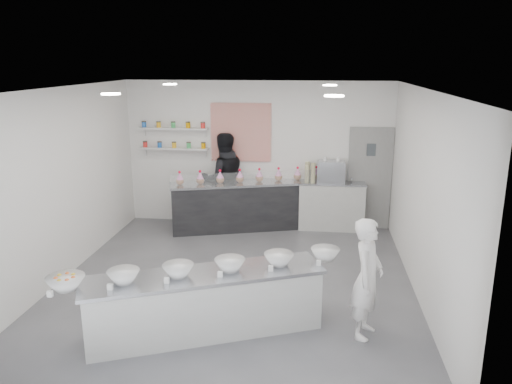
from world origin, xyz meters
TOP-DOWN VIEW (x-y plane):
  - floor at (0.00, 0.00)m, footprint 6.00×6.00m
  - ceiling at (0.00, 0.00)m, footprint 6.00×6.00m
  - back_wall at (0.00, 3.00)m, footprint 5.50×0.00m
  - left_wall at (-2.75, 0.00)m, footprint 0.00×6.00m
  - right_wall at (2.75, 0.00)m, footprint 0.00×6.00m
  - back_door at (2.30, 2.97)m, footprint 0.88×0.04m
  - pattern_panel at (-0.35, 2.98)m, footprint 1.25×0.03m
  - jar_shelf_lower at (-1.75, 2.90)m, footprint 1.45×0.22m
  - jar_shelf_upper at (-1.75, 2.90)m, footprint 1.45×0.22m
  - preserve_jars at (-1.75, 2.88)m, footprint 1.45×0.10m
  - downlight_0 at (-1.40, -1.00)m, footprint 0.24×0.24m
  - downlight_1 at (1.40, -1.00)m, footprint 0.24×0.24m
  - downlight_2 at (-1.40, 1.60)m, footprint 0.24×0.24m
  - downlight_3 at (1.40, 1.60)m, footprint 0.24×0.24m
  - prep_counter at (-0.13, -1.52)m, footprint 3.04×1.80m
  - back_bar at (-0.12, 2.60)m, footprint 3.24×1.50m
  - sneeze_guard at (-0.04, 2.33)m, footprint 3.03×0.94m
  - espresso_ledge at (1.55, 2.78)m, footprint 1.34×0.43m
  - espresso_machine at (1.51, 2.78)m, footprint 0.55×0.38m
  - cup_stacks at (1.09, 2.78)m, footprint 0.28×0.24m
  - prep_bowls at (-0.13, -1.52)m, footprint 3.54×1.86m
  - label_cards at (-0.33, -1.99)m, footprint 3.31×0.04m
  - cookie_bags at (-0.12, 2.60)m, footprint 2.88×1.01m
  - woman_prep at (1.89, -1.32)m, footprint 0.53×0.65m
  - staff_left at (-0.70, 2.85)m, footprint 1.16×1.04m
  - staff_right at (-0.60, 2.85)m, footprint 0.88×0.67m

SIDE VIEW (x-z plane):
  - floor at x=0.00m, z-range 0.00..0.00m
  - prep_counter at x=-0.13m, z-range 0.00..0.82m
  - back_bar at x=-0.12m, z-range 0.00..1.00m
  - espresso_ledge at x=1.55m, z-range 0.00..1.00m
  - woman_prep at x=1.89m, z-range 0.00..1.55m
  - staff_right at x=-0.60m, z-range 0.00..1.62m
  - label_cards at x=-0.33m, z-range 0.82..0.89m
  - prep_bowls at x=-0.13m, z-range 0.82..0.98m
  - staff_left at x=-0.70m, z-range 0.00..1.95m
  - back_door at x=2.30m, z-range 0.00..2.10m
  - sneeze_guard at x=-0.04m, z-range 1.00..1.27m
  - cookie_bags at x=-0.12m, z-range 1.00..1.27m
  - cup_stacks at x=1.09m, z-range 1.00..1.37m
  - espresso_machine at x=1.51m, z-range 1.00..1.42m
  - back_wall at x=0.00m, z-range -1.25..4.25m
  - left_wall at x=-2.75m, z-range -1.50..4.50m
  - right_wall at x=2.75m, z-range -1.50..4.50m
  - jar_shelf_lower at x=-1.75m, z-range 1.58..1.62m
  - preserve_jars at x=-1.75m, z-range 1.60..2.16m
  - pattern_panel at x=-0.35m, z-range 1.35..2.55m
  - jar_shelf_upper at x=-1.75m, z-range 2.00..2.04m
  - downlight_0 at x=-1.40m, z-range 2.97..2.99m
  - downlight_1 at x=1.40m, z-range 2.97..2.99m
  - downlight_2 at x=-1.40m, z-range 2.97..2.99m
  - downlight_3 at x=1.40m, z-range 2.97..2.99m
  - ceiling at x=0.00m, z-range 3.00..3.00m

